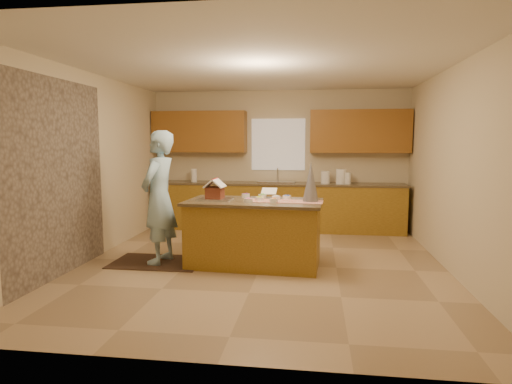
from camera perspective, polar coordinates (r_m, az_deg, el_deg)
floor at (r=6.15m, az=0.68°, el=-9.52°), size 5.50×5.50×0.00m
ceiling at (r=5.99m, az=0.72°, el=16.13°), size 5.50×5.50×0.00m
wall_back at (r=8.65m, az=2.94°, el=4.24°), size 5.50×5.50×0.00m
wall_front at (r=3.22m, az=-5.31°, el=0.12°), size 5.50×5.50×0.00m
wall_left at (r=6.70m, az=-21.07°, el=3.10°), size 5.50×5.50×0.00m
wall_right at (r=6.14m, az=24.57°, el=2.65°), size 5.50×5.50×0.00m
stone_accent at (r=6.01m, az=-24.52°, el=1.62°), size 0.00×2.50×2.50m
window_curtain at (r=8.61m, az=2.93°, el=6.23°), size 1.05×0.03×1.00m
back_counter_base at (r=8.44m, az=2.73°, el=-2.03°), size 4.80×0.60×0.88m
back_counter_top at (r=8.38m, az=2.75°, el=1.08°), size 4.85×0.63×0.04m
upper_cabinet_left at (r=8.74m, az=-7.42°, el=7.82°), size 1.85×0.35×0.80m
upper_cabinet_right at (r=8.48m, az=13.45°, el=7.74°), size 1.85×0.35×0.80m
sink at (r=8.39m, az=2.75°, el=1.01°), size 0.70×0.45×0.12m
faucet at (r=8.55m, az=2.86°, el=2.26°), size 0.03×0.03×0.28m
island_base at (r=6.04m, az=-0.26°, el=-5.58°), size 1.82×0.98×0.87m
island_top at (r=5.96m, az=-0.26°, el=-1.33°), size 1.90×1.07×0.04m
table_runner at (r=5.89m, az=3.97°, el=-1.22°), size 1.00×0.41×0.01m
baking_tray at (r=6.04m, az=-5.40°, el=-0.95°), size 0.47×0.36×0.02m
cookbook at (r=6.29m, az=1.72°, el=0.08°), size 0.23×0.18×0.09m
tinsel_tree at (r=5.88m, az=7.19°, el=1.36°), size 0.23×0.23×0.54m
rug at (r=6.42m, az=-12.79°, el=-8.94°), size 1.26×0.82×0.01m
boy at (r=6.22m, az=-12.58°, el=-0.67°), size 0.53×0.73×1.85m
canister_a at (r=8.34m, az=9.09°, el=1.92°), size 0.17×0.17×0.23m
canister_b at (r=8.35m, az=11.08°, el=2.03°), size 0.19×0.19×0.27m
canister_c at (r=8.36m, az=11.88°, el=1.80°), size 0.15×0.15×0.21m
paper_towel at (r=8.67m, az=-8.14°, el=2.18°), size 0.12×0.12×0.25m
gingerbread_house at (r=6.03m, az=-5.41°, el=0.15°), size 0.28×0.29×0.28m
candy_bowls at (r=6.02m, az=1.15°, el=-0.80°), size 0.72×0.62×0.05m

